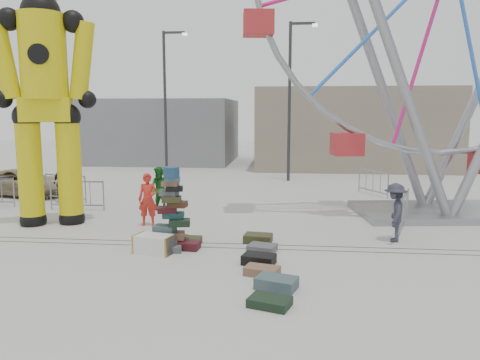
# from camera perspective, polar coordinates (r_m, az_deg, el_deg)

# --- Properties ---
(ground) EXTENTS (90.00, 90.00, 0.00)m
(ground) POSITION_cam_1_polar(r_m,az_deg,el_deg) (12.15, -8.59, -8.81)
(ground) COLOR #9E9E99
(ground) RESTS_ON ground
(track_line_near) EXTENTS (40.00, 0.04, 0.01)m
(track_line_near) POSITION_cam_1_polar(r_m,az_deg,el_deg) (12.70, -7.91, -8.01)
(track_line_near) COLOR #47443F
(track_line_near) RESTS_ON ground
(track_line_far) EXTENTS (40.00, 0.04, 0.01)m
(track_line_far) POSITION_cam_1_polar(r_m,az_deg,el_deg) (13.07, -7.49, -7.53)
(track_line_far) COLOR #47443F
(track_line_far) RESTS_ON ground
(building_right) EXTENTS (12.00, 8.00, 5.00)m
(building_right) POSITION_cam_1_polar(r_m,az_deg,el_deg) (31.51, 13.30, 6.17)
(building_right) COLOR gray
(building_right) RESTS_ON ground
(building_left) EXTENTS (10.00, 8.00, 4.40)m
(building_left) POSITION_cam_1_polar(r_m,az_deg,el_deg) (34.44, -9.28, 5.95)
(building_left) COLOR gray
(building_left) RESTS_ON ground
(lamp_post_right) EXTENTS (1.41, 0.25, 8.00)m
(lamp_post_right) POSITION_cam_1_polar(r_m,az_deg,el_deg) (24.25, 6.28, 10.45)
(lamp_post_right) COLOR #2D2D30
(lamp_post_right) RESTS_ON ground
(lamp_post_left) EXTENTS (1.41, 0.25, 8.00)m
(lamp_post_left) POSITION_cam_1_polar(r_m,az_deg,el_deg) (27.13, -8.94, 10.17)
(lamp_post_left) COLOR #2D2D30
(lamp_post_left) RESTS_ON ground
(suitcase_tower) EXTENTS (1.50, 1.34, 2.15)m
(suitcase_tower) POSITION_cam_1_polar(r_m,az_deg,el_deg) (12.50, -8.23, -5.45)
(suitcase_tower) COLOR #174644
(suitcase_tower) RESTS_ON ground
(crash_test_dummy) EXTENTS (3.13, 1.46, 7.91)m
(crash_test_dummy) POSITION_cam_1_polar(r_m,az_deg,el_deg) (15.80, -22.64, 9.91)
(crash_test_dummy) COLOR black
(crash_test_dummy) RESTS_ON ground
(steamer_trunk) EXTENTS (1.09, 0.79, 0.46)m
(steamer_trunk) POSITION_cam_1_polar(r_m,az_deg,el_deg) (12.18, -10.38, -7.68)
(steamer_trunk) COLOR silver
(steamer_trunk) RESTS_ON ground
(row_case_0) EXTENTS (0.81, 0.61, 0.23)m
(row_case_0) POSITION_cam_1_polar(r_m,az_deg,el_deg) (12.94, 2.21, -7.11)
(row_case_0) COLOR #37381C
(row_case_0) RESTS_ON ground
(row_case_1) EXTENTS (0.81, 0.69, 0.18)m
(row_case_1) POSITION_cam_1_polar(r_m,az_deg,el_deg) (12.15, 2.71, -8.29)
(row_case_1) COLOR #515458
(row_case_1) RESTS_ON ground
(row_case_2) EXTENTS (0.85, 0.67, 0.24)m
(row_case_2) POSITION_cam_1_polar(r_m,az_deg,el_deg) (11.16, 2.31, -9.63)
(row_case_2) COLOR black
(row_case_2) RESTS_ON ground
(row_case_3) EXTENTS (0.84, 0.63, 0.19)m
(row_case_3) POSITION_cam_1_polar(r_m,az_deg,el_deg) (10.47, 2.70, -11.00)
(row_case_3) COLOR brown
(row_case_3) RESTS_ON ground
(row_case_4) EXTENTS (0.94, 0.76, 0.24)m
(row_case_4) POSITION_cam_1_polar(r_m,az_deg,el_deg) (9.74, 4.47, -12.38)
(row_case_4) COLOR #41575D
(row_case_4) RESTS_ON ground
(row_case_5) EXTENTS (0.88, 0.73, 0.17)m
(row_case_5) POSITION_cam_1_polar(r_m,az_deg,el_deg) (8.92, 3.64, -14.61)
(row_case_5) COLOR black
(row_case_5) RESTS_ON ground
(barricade_dummy_b) EXTENTS (1.94, 0.68, 1.10)m
(barricade_dummy_b) POSITION_cam_1_polar(r_m,az_deg,el_deg) (19.87, -20.50, -0.92)
(barricade_dummy_b) COLOR gray
(barricade_dummy_b) RESTS_ON ground
(barricade_dummy_c) EXTENTS (2.00, 0.10, 1.10)m
(barricade_dummy_c) POSITION_cam_1_polar(r_m,az_deg,el_deg) (18.05, -19.25, -1.74)
(barricade_dummy_c) COLOR gray
(barricade_dummy_c) RESTS_ON ground
(barricade_wheel_front) EXTENTS (0.75, 1.92, 1.10)m
(barricade_wheel_front) POSITION_cam_1_polar(r_m,az_deg,el_deg) (15.21, 19.38, -3.57)
(barricade_wheel_front) COLOR gray
(barricade_wheel_front) RESTS_ON ground
(barricade_wheel_back) EXTENTS (0.99, 1.83, 1.10)m
(barricade_wheel_back) POSITION_cam_1_polar(r_m,az_deg,el_deg) (20.91, 15.91, -0.27)
(barricade_wheel_back) COLOR gray
(barricade_wheel_back) RESTS_ON ground
(pedestrian_red) EXTENTS (0.65, 0.47, 1.66)m
(pedestrian_red) POSITION_cam_1_polar(r_m,az_deg,el_deg) (14.95, -11.16, -2.35)
(pedestrian_red) COLOR red
(pedestrian_red) RESTS_ON ground
(pedestrian_green) EXTENTS (0.94, 0.84, 1.61)m
(pedestrian_green) POSITION_cam_1_polar(r_m,az_deg,el_deg) (16.98, -9.74, -1.13)
(pedestrian_green) COLOR #18631E
(pedestrian_green) RESTS_ON ground
(pedestrian_black) EXTENTS (0.98, 0.74, 1.54)m
(pedestrian_black) POSITION_cam_1_polar(r_m,az_deg,el_deg) (19.59, -20.92, -0.41)
(pedestrian_black) COLOR black
(pedestrian_black) RESTS_ON ground
(pedestrian_grey) EXTENTS (0.80, 1.15, 1.62)m
(pedestrian_grey) POSITION_cam_1_polar(r_m,az_deg,el_deg) (13.59, 18.36, -3.77)
(pedestrian_grey) COLOR #2A2A38
(pedestrian_grey) RESTS_ON ground
(parked_suv) EXTENTS (4.37, 2.78, 1.12)m
(parked_suv) POSITION_cam_1_polar(r_m,az_deg,el_deg) (22.07, -24.92, -0.26)
(parked_suv) COLOR #948560
(parked_suv) RESTS_ON ground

